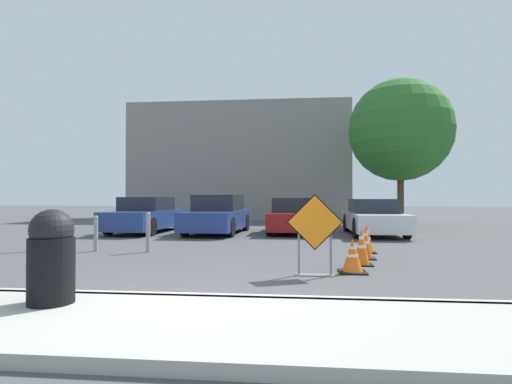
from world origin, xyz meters
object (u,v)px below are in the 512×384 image
Objects in this scene: bollard_second at (96,232)px; traffic_cone_fourth at (367,239)px; parked_car_fourth at (374,218)px; road_closed_sign at (315,230)px; trash_bin at (52,256)px; traffic_cone_third at (365,243)px; parked_car_second at (218,215)px; traffic_cone_nearest at (352,256)px; traffic_cone_second at (362,247)px; parked_car_third at (294,217)px; bollard_third at (45,229)px; bollard_nearest at (148,231)px; parked_car_nearest at (146,216)px.

traffic_cone_fourth is at bearing 3.49° from bollard_second.
parked_car_fourth is at bearing 34.06° from bollard_second.
trash_bin is (-3.26, -2.70, -0.11)m from road_closed_sign.
parked_car_fourth is at bearing 77.61° from traffic_cone_third.
parked_car_second is at bearing -0.02° from parked_car_fourth.
traffic_cone_nearest is 0.82× the size of traffic_cone_second.
parked_car_third is 4.38× the size of bollard_second.
parked_car_fourth is (1.34, 6.08, 0.26)m from traffic_cone_third.
parked_car_third reaches higher than traffic_cone_third.
parked_car_second reaches higher than road_closed_sign.
bollard_third is at bearing 124.27° from trash_bin.
parked_car_fourth is at bearing 39.29° from bollard_nearest.
traffic_cone_second is 0.69× the size of trash_bin.
road_closed_sign is at bearing -114.83° from traffic_cone_fourth.
parked_car_third reaches higher than bollard_second.
road_closed_sign is 7.46m from bollard_third.
parked_car_second reaches higher than bollard_second.
trash_bin is 5.48m from bollard_nearest.
parked_car_third is 7.00m from bollard_nearest.
bollard_nearest reaches higher than traffic_cone_fourth.
traffic_cone_second is 1.07× the size of traffic_cone_fourth.
traffic_cone_nearest is 0.92m from traffic_cone_second.
road_closed_sign reaches higher than traffic_cone_fourth.
bollard_nearest is (-5.58, -0.43, 0.19)m from traffic_cone_fourth.
traffic_cone_fourth is 0.16× the size of parked_car_second.
parked_car_nearest is (-7.08, 8.00, 0.36)m from traffic_cone_nearest.
traffic_cone_fourth is (1.45, 3.14, -0.47)m from road_closed_sign.
parked_car_third is 4.00× the size of bollard_nearest.
traffic_cone_nearest is 0.62× the size of bollard_nearest.
parked_car_third is 7.84m from bollard_second.
bollard_third is (-9.52, -5.48, -0.07)m from parked_car_fourth.
traffic_cone_second is 0.17× the size of parked_car_fourth.
bollard_third reaches higher than traffic_cone_fourth.
traffic_cone_third is at bearing 46.97° from trash_bin.
road_closed_sign is at bearing -151.24° from traffic_cone_nearest.
parked_car_third is (-0.40, 8.64, -0.18)m from road_closed_sign.
parked_car_second is at bearing 122.33° from traffic_cone_second.
traffic_cone_fourth is at bearing 4.37° from bollard_nearest.
bollard_nearest reaches higher than traffic_cone_third.
parked_car_nearest is at bearing 135.98° from traffic_cone_second.
bollard_nearest reaches higher than bollard_second.
traffic_cone_third is 6.80m from bollard_second.
bollard_second is at bearing 100.85° from parked_car_nearest.
traffic_cone_third is at bearing -4.15° from bollard_third.
parked_car_second is 1.13× the size of parked_car_third.
bollard_second is (0.84, -5.68, -0.17)m from parked_car_nearest.
bollard_nearest is (2.25, -5.68, -0.13)m from parked_car_nearest.
trash_bin is at bearing 94.17° from parked_car_second.
traffic_cone_fourth is 7.00m from bollard_second.
parked_car_second is at bearing 112.41° from road_closed_sign.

